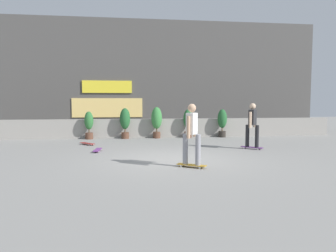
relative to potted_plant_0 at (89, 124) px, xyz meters
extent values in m
plane|color=gray|center=(3.20, -5.55, -0.72)|extent=(48.00, 48.00, 0.00)
cube|color=gray|center=(3.20, 0.45, -0.27)|extent=(18.00, 0.40, 0.90)
cube|color=#4C4947|center=(3.20, 4.45, 2.53)|extent=(20.00, 2.00, 6.50)
cube|color=yellow|center=(0.65, 3.41, 1.88)|extent=(2.80, 0.08, 0.70)
cube|color=#F2CC72|center=(0.65, 3.42, 0.68)|extent=(4.00, 0.06, 1.10)
cylinder|color=brown|center=(0.00, 0.00, -0.57)|extent=(0.36, 0.36, 0.30)
cylinder|color=brown|center=(0.00, 0.00, -0.34)|extent=(0.06, 0.06, 0.15)
ellipsoid|color=#2D6B33|center=(0.00, 0.00, 0.15)|extent=(0.41, 0.41, 0.84)
cylinder|color=brown|center=(1.67, 0.00, -0.57)|extent=(0.36, 0.36, 0.30)
cylinder|color=brown|center=(1.67, 0.00, -0.34)|extent=(0.06, 0.06, 0.15)
ellipsoid|color=#235B2D|center=(1.67, 0.00, 0.23)|extent=(0.49, 0.49, 1.00)
cylinder|color=brown|center=(3.18, 0.00, -0.57)|extent=(0.36, 0.36, 0.30)
cylinder|color=brown|center=(3.18, 0.00, -0.34)|extent=(0.06, 0.06, 0.15)
ellipsoid|color=#387F3D|center=(3.18, 0.00, 0.26)|extent=(0.51, 0.51, 1.05)
cylinder|color=brown|center=(4.71, 0.00, -0.57)|extent=(0.36, 0.36, 0.30)
cylinder|color=brown|center=(4.71, 0.00, -0.34)|extent=(0.06, 0.06, 0.15)
ellipsoid|color=#235B2D|center=(4.71, 0.00, 0.19)|extent=(0.45, 0.45, 0.92)
cylinder|color=#2D2823|center=(6.42, 0.00, -0.57)|extent=(0.36, 0.36, 0.30)
cylinder|color=brown|center=(6.42, 0.00, -0.34)|extent=(0.06, 0.06, 0.15)
ellipsoid|color=#235B2D|center=(6.42, 0.00, 0.20)|extent=(0.46, 0.46, 0.93)
cube|color=#72338C|center=(6.35, -3.91, -0.65)|extent=(0.73, 0.68, 0.02)
cylinder|color=silver|center=(6.60, -4.02, -0.69)|extent=(0.06, 0.06, 0.06)
cylinder|color=silver|center=(6.50, -4.14, -0.69)|extent=(0.06, 0.06, 0.06)
cylinder|color=silver|center=(6.21, -3.68, -0.69)|extent=(0.06, 0.06, 0.06)
cylinder|color=silver|center=(6.10, -3.80, -0.69)|extent=(0.06, 0.06, 0.06)
cylinder|color=black|center=(6.49, -4.03, -0.23)|extent=(0.14, 0.14, 0.82)
cylinder|color=black|center=(6.22, -3.79, -0.23)|extent=(0.14, 0.14, 0.82)
cube|color=#262628|center=(6.35, -3.91, 0.46)|extent=(0.39, 0.40, 0.56)
sphere|color=beige|center=(6.35, -3.91, 0.87)|extent=(0.22, 0.22, 0.22)
cylinder|color=beige|center=(6.51, -3.73, 0.38)|extent=(0.09, 0.09, 0.58)
cylinder|color=beige|center=(6.20, -4.08, 0.38)|extent=(0.09, 0.09, 0.58)
cube|color=#BF8C26|center=(3.48, -6.79, -0.65)|extent=(0.78, 0.60, 0.02)
cylinder|color=silver|center=(3.74, -6.86, -0.69)|extent=(0.06, 0.06, 0.06)
cylinder|color=silver|center=(3.65, -7.00, -0.69)|extent=(0.06, 0.06, 0.06)
cylinder|color=silver|center=(3.30, -6.58, -0.69)|extent=(0.06, 0.06, 0.06)
cylinder|color=silver|center=(3.22, -6.71, -0.69)|extent=(0.06, 0.06, 0.06)
cylinder|color=gray|center=(3.63, -6.89, -0.23)|extent=(0.14, 0.14, 0.82)
cylinder|color=gray|center=(3.33, -6.69, -0.23)|extent=(0.14, 0.14, 0.82)
cube|color=white|center=(3.48, -6.79, 0.46)|extent=(0.36, 0.41, 0.56)
sphere|color=tan|center=(3.48, -6.79, 0.87)|extent=(0.22, 0.22, 0.22)
cylinder|color=tan|center=(3.60, -6.59, 0.38)|extent=(0.09, 0.09, 0.58)
cylinder|color=tan|center=(3.35, -6.99, 0.38)|extent=(0.09, 0.09, 0.58)
cube|color=maroon|center=(0.16, -2.00, -0.65)|extent=(0.68, 0.73, 0.02)
cylinder|color=silver|center=(0.40, -2.14, -0.69)|extent=(0.06, 0.06, 0.06)
cylinder|color=silver|center=(0.28, -2.25, -0.69)|extent=(0.06, 0.06, 0.06)
cylinder|color=silver|center=(0.05, -1.75, -0.69)|extent=(0.06, 0.06, 0.06)
cylinder|color=silver|center=(-0.07, -1.86, -0.69)|extent=(0.06, 0.06, 0.06)
cube|color=#72338C|center=(0.74, -3.75, -0.65)|extent=(0.27, 0.81, 0.02)
cylinder|color=silver|center=(0.79, -4.02, -0.69)|extent=(0.03, 0.06, 0.06)
cylinder|color=silver|center=(0.63, -4.01, -0.69)|extent=(0.03, 0.06, 0.06)
cylinder|color=silver|center=(0.84, -3.50, -0.69)|extent=(0.03, 0.06, 0.06)
cylinder|color=silver|center=(0.68, -3.49, -0.69)|extent=(0.03, 0.06, 0.06)
camera|label=1|loc=(1.80, -14.85, 1.04)|focal=33.32mm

